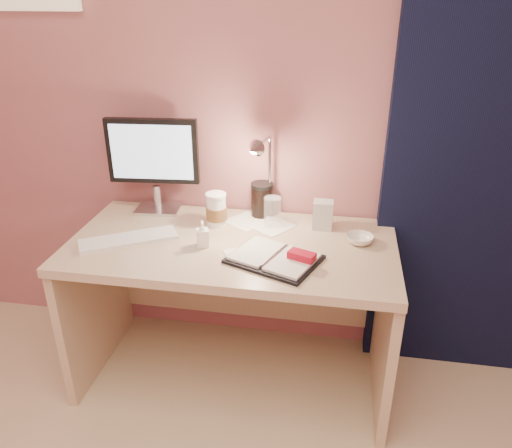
% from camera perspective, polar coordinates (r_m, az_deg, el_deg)
% --- Properties ---
extents(room, '(3.50, 3.50, 3.50)m').
position_cam_1_polar(room, '(2.30, 22.95, 8.74)').
color(room, '#C6B28E').
rests_on(room, ground).
extents(desk, '(1.40, 0.70, 0.73)m').
position_cam_1_polar(desk, '(2.32, -2.29, -6.23)').
color(desk, '#CBAE90').
rests_on(desk, ground).
extents(monitor, '(0.43, 0.17, 0.46)m').
position_cam_1_polar(monitor, '(2.40, -11.63, 7.50)').
color(monitor, silver).
rests_on(monitor, desk).
extents(keyboard, '(0.42, 0.31, 0.02)m').
position_cam_1_polar(keyboard, '(2.22, -14.36, -1.71)').
color(keyboard, white).
rests_on(keyboard, desk).
extents(planner, '(0.41, 0.36, 0.05)m').
position_cam_1_polar(planner, '(1.99, 2.36, -3.90)').
color(planner, black).
rests_on(planner, desk).
extents(paper_a, '(0.20, 0.20, 0.00)m').
position_cam_1_polar(paper_a, '(2.04, -1.24, -3.57)').
color(paper_a, white).
rests_on(paper_a, desk).
extents(paper_b, '(0.23, 0.23, 0.00)m').
position_cam_1_polar(paper_b, '(2.28, 1.75, -0.21)').
color(paper_b, white).
rests_on(paper_b, desk).
extents(paper_c, '(0.23, 0.23, 0.00)m').
position_cam_1_polar(paper_c, '(2.33, -1.05, 0.32)').
color(paper_c, white).
rests_on(paper_c, desk).
extents(coffee_cup, '(0.10, 0.10, 0.15)m').
position_cam_1_polar(coffee_cup, '(2.27, -4.56, 1.56)').
color(coffee_cup, white).
rests_on(coffee_cup, desk).
extents(clear_cup, '(0.08, 0.08, 0.14)m').
position_cam_1_polar(clear_cup, '(2.26, 1.90, 1.41)').
color(clear_cup, white).
rests_on(clear_cup, desk).
extents(bowl, '(0.12, 0.12, 0.04)m').
position_cam_1_polar(bowl, '(2.17, 11.77, -1.73)').
color(bowl, silver).
rests_on(bowl, desk).
extents(lotion_bottle, '(0.06, 0.06, 0.11)m').
position_cam_1_polar(lotion_bottle, '(2.10, -6.13, -1.10)').
color(lotion_bottle, white).
rests_on(lotion_bottle, desk).
extents(dark_jar, '(0.10, 0.10, 0.15)m').
position_cam_1_polar(dark_jar, '(2.36, 0.68, 2.61)').
color(dark_jar, black).
rests_on(dark_jar, desk).
extents(product_box, '(0.09, 0.07, 0.13)m').
position_cam_1_polar(product_box, '(2.26, 7.65, 1.03)').
color(product_box, '#B2B2AE').
rests_on(product_box, desk).
extents(desk_lamp, '(0.14, 0.25, 0.41)m').
position_cam_1_polar(desk_lamp, '(2.20, 1.91, 5.95)').
color(desk_lamp, silver).
rests_on(desk_lamp, desk).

